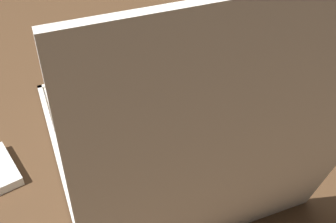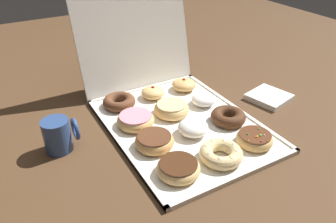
% 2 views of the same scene
% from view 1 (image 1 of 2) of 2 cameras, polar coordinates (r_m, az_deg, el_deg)
% --- Properties ---
extents(ground_plane, '(3.00, 3.00, 0.00)m').
position_cam_1_polar(ground_plane, '(0.97, -2.33, -3.49)').
color(ground_plane, '#4C331E').
extents(donut_box, '(0.44, 0.57, 0.01)m').
position_cam_1_polar(donut_box, '(0.97, -2.34, -3.26)').
color(donut_box, silver).
rests_on(donut_box, ground).
extents(box_lid_open, '(0.44, 0.14, 0.53)m').
position_cam_1_polar(box_lid_open, '(0.55, 9.67, -6.46)').
color(box_lid_open, silver).
rests_on(box_lid_open, ground).
extents(chocolate_frosted_donut_0, '(0.11, 0.11, 0.04)m').
position_cam_1_polar(chocolate_frosted_donut_0, '(1.13, 0.54, 5.44)').
color(chocolate_frosted_donut_0, '#E5B770').
rests_on(chocolate_frosted_donut_0, donut_box).
extents(cruller_donut_1, '(0.12, 0.12, 0.04)m').
position_cam_1_polar(cruller_donut_1, '(1.10, -6.00, 4.30)').
color(cruller_donut_1, '#EACC8C').
rests_on(cruller_donut_1, donut_box).
extents(sprinkle_donut_2, '(0.11, 0.11, 0.04)m').
position_cam_1_polar(sprinkle_donut_2, '(1.08, -12.37, 2.49)').
color(sprinkle_donut_2, tan).
rests_on(sprinkle_donut_2, donut_box).
extents(chocolate_frosted_donut_3, '(0.11, 0.11, 0.04)m').
position_cam_1_polar(chocolate_frosted_donut_3, '(1.03, 3.35, 1.73)').
color(chocolate_frosted_donut_3, tan).
rests_on(chocolate_frosted_donut_3, donut_box).
extents(powdered_filled_donut_4, '(0.09, 0.09, 0.05)m').
position_cam_1_polar(powdered_filled_donut_4, '(0.99, -3.81, 0.22)').
color(powdered_filled_donut_4, white).
rests_on(powdered_filled_donut_4, donut_box).
extents(chocolate_cake_ring_donut_5, '(0.11, 0.11, 0.04)m').
position_cam_1_polar(chocolate_cake_ring_donut_5, '(0.97, -11.19, -1.84)').
color(chocolate_cake_ring_donut_5, '#472816').
rests_on(chocolate_cake_ring_donut_5, donut_box).
extents(pink_frosted_donut_6, '(0.12, 0.12, 0.04)m').
position_cam_1_polar(pink_frosted_donut_6, '(0.95, 6.57, -2.63)').
color(pink_frosted_donut_6, tan).
rests_on(pink_frosted_donut_6, donut_box).
extents(glazed_ring_donut_7, '(0.12, 0.12, 0.04)m').
position_cam_1_polar(glazed_ring_donut_7, '(0.90, -1.11, -4.78)').
color(glazed_ring_donut_7, '#E5B770').
rests_on(glazed_ring_donut_7, donut_box).
extents(powdered_filled_donut_8, '(0.08, 0.08, 0.04)m').
position_cam_1_polar(powdered_filled_donut_8, '(0.88, -8.93, -6.86)').
color(powdered_filled_donut_8, white).
rests_on(powdered_filled_donut_8, donut_box).
extents(chocolate_cake_ring_donut_9, '(0.11, 0.11, 0.04)m').
position_cam_1_polar(chocolate_cake_ring_donut_9, '(0.86, 10.69, -8.38)').
color(chocolate_cake_ring_donut_9, '#59331E').
rests_on(chocolate_cake_ring_donut_9, donut_box).
extents(jelly_filled_donut_10, '(0.09, 0.09, 0.05)m').
position_cam_1_polar(jelly_filled_donut_10, '(0.82, 2.57, -10.80)').
color(jelly_filled_donut_10, '#E5B770').
rests_on(jelly_filled_donut_10, donut_box).
extents(jelly_filled_donut_11, '(0.09, 0.09, 0.05)m').
position_cam_1_polar(jelly_filled_donut_11, '(0.79, -6.50, -13.23)').
color(jelly_filled_donut_11, tan).
rests_on(jelly_filled_donut_11, donut_box).
extents(coffee_mug, '(0.10, 0.08, 0.10)m').
position_cam_1_polar(coffee_mug, '(1.04, 18.52, 1.31)').
color(coffee_mug, navy).
rests_on(coffee_mug, ground).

